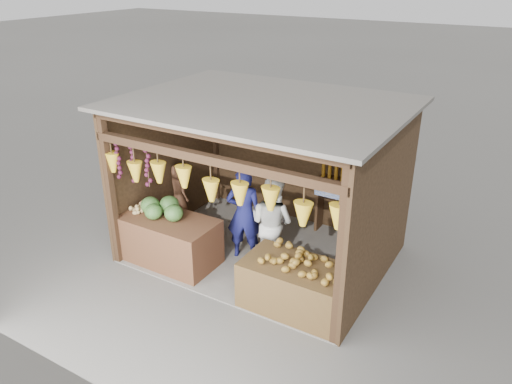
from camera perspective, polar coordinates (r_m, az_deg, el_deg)
ground at (r=8.67m, az=0.71°, el=-7.00°), size 80.00×80.00×0.00m
stall_structure at (r=7.91m, az=0.40°, el=3.27°), size 4.30×3.30×2.66m
back_shelf at (r=8.91m, az=10.77°, el=-0.18°), size 1.25×0.32×1.32m
counter_left at (r=8.40m, az=-10.08°, el=-5.37°), size 1.69×0.85×0.79m
counter_right at (r=7.23m, az=4.66°, el=-10.81°), size 1.55×0.85×0.72m
stool at (r=9.51m, az=-8.56°, el=-3.22°), size 0.32×0.32×0.30m
man_standing at (r=8.19m, az=-1.37°, el=-2.54°), size 0.69×0.57×1.62m
woman_standing at (r=7.96m, az=1.83°, el=-3.53°), size 0.83×0.68×1.58m
vendor_seated at (r=9.23m, az=-8.80°, el=0.29°), size 0.56×0.48×0.97m
melon_pile at (r=8.24m, az=-10.73°, el=-1.68°), size 1.00×0.50×0.32m
tanfruit_pile at (r=8.54m, az=-13.35°, el=-1.68°), size 0.34×0.40×0.13m
mango_pile at (r=6.95m, az=5.51°, el=-7.72°), size 1.40×0.64×0.22m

